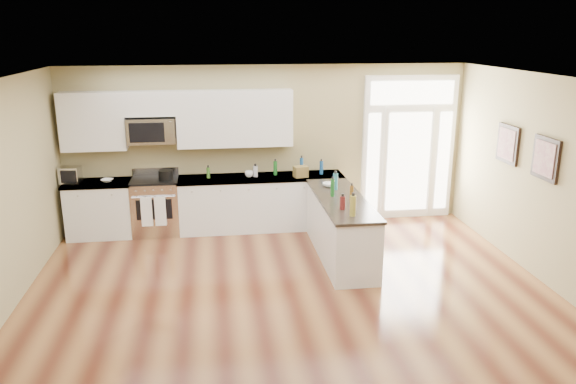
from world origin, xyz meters
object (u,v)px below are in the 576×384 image
(peninsula_cabinet, at_px, (341,230))
(stockpot, at_px, (166,175))
(toaster_oven, at_px, (70,175))
(kitchen_range, at_px, (156,206))

(peninsula_cabinet, distance_m, stockpot, 3.08)
(toaster_oven, bearing_deg, peninsula_cabinet, -12.05)
(peninsula_cabinet, bearing_deg, stockpot, 152.59)
(kitchen_range, relative_size, toaster_oven, 3.42)
(kitchen_range, bearing_deg, peninsula_cabinet, -26.73)
(peninsula_cabinet, xyz_separation_m, toaster_oven, (-4.22, 1.45, 0.64))
(peninsula_cabinet, xyz_separation_m, stockpot, (-2.68, 1.39, 0.61))
(peninsula_cabinet, relative_size, stockpot, 9.85)
(stockpot, xyz_separation_m, toaster_oven, (-1.54, 0.06, 0.03))
(kitchen_range, xyz_separation_m, toaster_oven, (-1.34, 0.00, 0.60))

